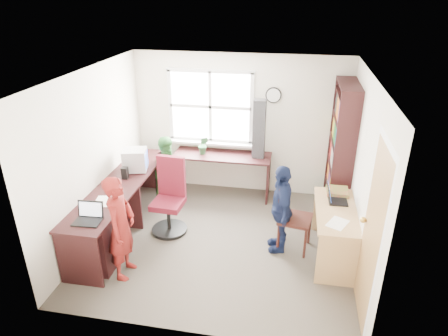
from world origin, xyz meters
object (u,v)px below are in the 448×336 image
at_px(cd_tower, 259,129).
at_px(person_navy, 281,209).
at_px(swivel_chair, 170,200).
at_px(l_desk, 125,215).
at_px(person_green, 168,171).
at_px(right_desk, 337,223).
at_px(laptop_right, 334,196).
at_px(person_red, 121,228).
at_px(bookshelf, 340,154).
at_px(wooden_chair, 290,214).
at_px(crt_monitor, 135,160).
at_px(laptop_left, 89,216).
at_px(potted_plant, 203,145).

xyz_separation_m(cd_tower, person_navy, (0.47, -1.45, -0.61)).
bearing_deg(swivel_chair, person_navy, -4.06).
distance_m(l_desk, cd_tower, 2.52).
xyz_separation_m(person_green, person_navy, (1.89, -0.96, 0.04)).
bearing_deg(right_desk, laptop_right, 99.59).
distance_m(l_desk, person_red, 0.71).
relative_size(bookshelf, swivel_chair, 1.85).
distance_m(bookshelf, wooden_chair, 1.41).
xyz_separation_m(wooden_chair, crt_monitor, (-2.41, 0.51, 0.39)).
height_order(laptop_left, cd_tower, cd_tower).
distance_m(wooden_chair, potted_plant, 2.07).
bearing_deg(right_desk, crt_monitor, 167.86).
relative_size(swivel_chair, person_navy, 0.89).
bearing_deg(cd_tower, right_desk, -49.82).
xyz_separation_m(bookshelf, crt_monitor, (-3.10, -0.62, -0.08)).
bearing_deg(l_desk, laptop_right, 9.86).
relative_size(wooden_chair, laptop_right, 2.82).
xyz_separation_m(right_desk, person_navy, (-0.74, 0.05, 0.11)).
relative_size(right_desk, wooden_chair, 1.27).
bearing_deg(l_desk, laptop_left, -103.90).
distance_m(l_desk, bookshelf, 3.35).
distance_m(bookshelf, swivel_chair, 2.70).
height_order(right_desk, bookshelf, bookshelf).
xyz_separation_m(l_desk, cd_tower, (1.67, 1.72, 0.78)).
height_order(bookshelf, person_navy, bookshelf).
height_order(crt_monitor, cd_tower, cd_tower).
bearing_deg(l_desk, potted_plant, 66.21).
bearing_deg(bookshelf, person_green, -175.04).
relative_size(l_desk, cd_tower, 3.02).
bearing_deg(laptop_right, right_desk, -172.04).
xyz_separation_m(cd_tower, potted_plant, (-0.93, -0.05, -0.33)).
distance_m(crt_monitor, laptop_right, 2.99).
bearing_deg(laptop_left, l_desk, 72.66).
xyz_separation_m(bookshelf, wooden_chair, (-0.69, -1.14, -0.47)).
height_order(person_green, person_navy, person_navy).
bearing_deg(person_red, person_green, -1.68).
relative_size(laptop_left, person_green, 0.29).
bearing_deg(crt_monitor, potted_plant, 30.18).
bearing_deg(bookshelf, swivel_chair, -157.96).
bearing_deg(right_desk, swivel_chair, 173.44).
height_order(l_desk, person_green, person_green).
xyz_separation_m(laptop_left, potted_plant, (0.90, 2.31, 0.11)).
height_order(laptop_left, person_navy, person_navy).
height_order(bookshelf, cd_tower, bookshelf).
xyz_separation_m(l_desk, person_navy, (2.13, 0.28, 0.18)).
bearing_deg(laptop_right, laptop_left, 108.38).
distance_m(l_desk, laptop_right, 2.89).
bearing_deg(wooden_chair, person_navy, -146.99).
distance_m(laptop_left, cd_tower, 3.01).
distance_m(wooden_chair, person_green, 2.21).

